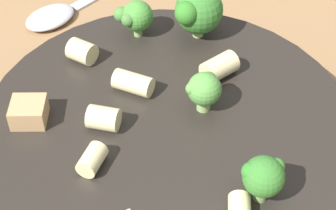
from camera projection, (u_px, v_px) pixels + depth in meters
The scene contains 13 objects.
ground_plane at pixel (168, 142), 0.43m from camera, with size 2.00×2.00×0.00m, color #936D47.
pasta_bowl at pixel (168, 126), 0.41m from camera, with size 0.27×0.27×0.03m.
broccoli_floret_0 at pixel (131, 17), 0.46m from camera, with size 0.03×0.03×0.03m.
broccoli_floret_1 at pixel (197, 11), 0.46m from camera, with size 0.04×0.04×0.05m.
broccoli_floret_2 at pixel (264, 176), 0.34m from camera, with size 0.03×0.03×0.03m.
broccoli_floret_3 at pixel (205, 91), 0.40m from camera, with size 0.03×0.03×0.03m.
rigatoni_0 at pixel (133, 83), 0.42m from camera, with size 0.02×0.02×0.03m, color beige.
rigatoni_1 at pixel (92, 160), 0.37m from camera, with size 0.01×0.01×0.02m, color beige.
rigatoni_2 at pixel (82, 52), 0.44m from camera, with size 0.02×0.02×0.02m, color beige.
rigatoni_3 at pixel (219, 67), 0.43m from camera, with size 0.02×0.02×0.03m, color beige.
rigatoni_5 at pixel (103, 116), 0.39m from camera, with size 0.02×0.02×0.02m, color beige.
chicken_chunk_1 at pixel (29, 112), 0.40m from camera, with size 0.02×0.02×0.02m, color tan.
spoon at pixel (67, 8), 0.55m from camera, with size 0.11×0.15×0.01m.
Camera 1 is at (0.28, -0.07, 0.32)m, focal length 60.00 mm.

